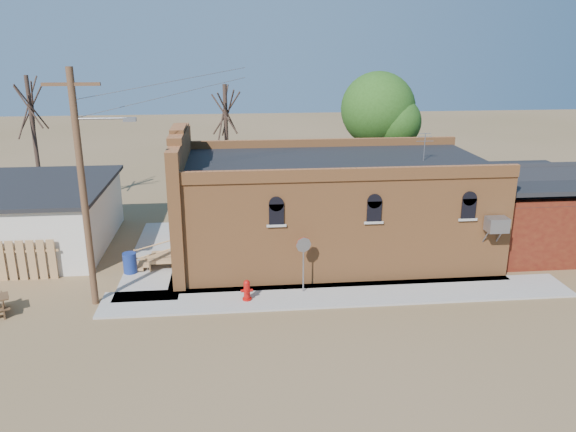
{
  "coord_description": "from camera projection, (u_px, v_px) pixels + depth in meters",
  "views": [
    {
      "loc": [
        -2.69,
        -19.43,
        9.88
      ],
      "look_at": [
        -0.3,
        4.2,
        2.4
      ],
      "focal_mm": 35.0,
      "sensor_mm": 36.0,
      "label": 1
    }
  ],
  "objects": [
    {
      "name": "tree_bare_near",
      "position": [
        225.0,
        112.0,
        31.92
      ],
      "size": [
        2.8,
        2.8,
        7.65
      ],
      "color": "#412F25",
      "rests_on": "ground"
    },
    {
      "name": "tree_leafy",
      "position": [
        378.0,
        109.0,
        33.26
      ],
      "size": [
        4.4,
        4.4,
        8.15
      ],
      "color": "#412F25",
      "rests_on": "ground"
    },
    {
      "name": "utility_pole",
      "position": [
        84.0,
        185.0,
        20.59
      ],
      "size": [
        3.12,
        0.26,
        9.0
      ],
      "color": "#522F21",
      "rests_on": "ground"
    },
    {
      "name": "sidewalk_south",
      "position": [
        341.0,
        295.0,
        22.65
      ],
      "size": [
        19.0,
        2.2,
        0.08
      ],
      "primitive_type": "cube",
      "color": "#9E9991",
      "rests_on": "ground"
    },
    {
      "name": "stop_sign",
      "position": [
        303.0,
        250.0,
        22.33
      ],
      "size": [
        0.63,
        0.21,
        2.34
      ],
      "rotation": [
        0.0,
        0.0,
        -0.16
      ],
      "color": "gray",
      "rests_on": "sidewalk_south"
    },
    {
      "name": "ground",
      "position": [
        307.0,
        307.0,
        21.66
      ],
      "size": [
        120.0,
        120.0,
        0.0
      ],
      "primitive_type": "plane",
      "color": "brown",
      "rests_on": "ground"
    },
    {
      "name": "trash_barrel",
      "position": [
        130.0,
        263.0,
        24.58
      ],
      "size": [
        0.67,
        0.67,
        0.91
      ],
      "primitive_type": "cylinder",
      "rotation": [
        0.0,
        0.0,
        0.14
      ],
      "color": "navy",
      "rests_on": "sidewalk_west"
    },
    {
      "name": "red_shed",
      "position": [
        526.0,
        203.0,
        27.3
      ],
      "size": [
        5.4,
        6.4,
        4.3
      ],
      "color": "#4F130D",
      "rests_on": "ground"
    },
    {
      "name": "fire_hydrant",
      "position": [
        247.0,
        290.0,
        22.0
      ],
      "size": [
        0.49,
        0.48,
        0.84
      ],
      "rotation": [
        0.0,
        0.0,
        0.36
      ],
      "color": "#AF0D0A",
      "rests_on": "sidewalk_south"
    },
    {
      "name": "brick_bar",
      "position": [
        326.0,
        208.0,
        26.33
      ],
      "size": [
        16.4,
        7.97,
        6.3
      ],
      "color": "#B26936",
      "rests_on": "ground"
    },
    {
      "name": "tree_bare_far",
      "position": [
        30.0,
        105.0,
        31.69
      ],
      "size": [
        2.8,
        2.8,
        8.16
      ],
      "color": "#412F25",
      "rests_on": "ground"
    },
    {
      "name": "sidewalk_west",
      "position": [
        159.0,
        256.0,
        26.74
      ],
      "size": [
        2.6,
        10.0,
        0.08
      ],
      "primitive_type": "cube",
      "color": "#9E9991",
      "rests_on": "ground"
    }
  ]
}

